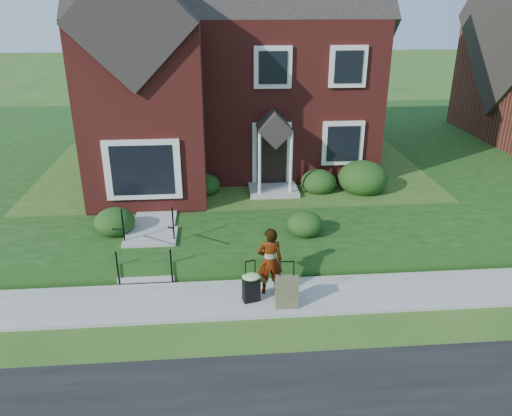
{
  "coord_description": "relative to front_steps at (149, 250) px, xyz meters",
  "views": [
    {
      "loc": [
        -0.67,
        -10.03,
        6.61
      ],
      "look_at": [
        0.34,
        2.0,
        1.51
      ],
      "focal_mm": 35.0,
      "sensor_mm": 36.0,
      "label": 1
    }
  ],
  "objects": [
    {
      "name": "suitcase_black",
      "position": [
        2.55,
        -2.0,
        0.0
      ],
      "size": [
        0.5,
        0.45,
        1.03
      ],
      "rotation": [
        0.0,
        0.0,
        0.27
      ],
      "color": "black",
      "rests_on": "sidewalk"
    },
    {
      "name": "front_steps",
      "position": [
        0.0,
        0.0,
        0.0
      ],
      "size": [
        1.4,
        2.02,
        1.5
      ],
      "color": "#9E9B93",
      "rests_on": "ground"
    },
    {
      "name": "main_house",
      "position": [
        2.29,
        7.76,
        4.79
      ],
      "size": [
        10.4,
        10.2,
        9.4
      ],
      "color": "maroon",
      "rests_on": "terrace"
    },
    {
      "name": "ground",
      "position": [
        2.5,
        -1.84,
        -0.47
      ],
      "size": [
        120.0,
        120.0,
        0.0
      ],
      "primitive_type": "plane",
      "color": "#2D5119",
      "rests_on": "ground"
    },
    {
      "name": "walkway",
      "position": [
        0.0,
        3.16,
        0.16
      ],
      "size": [
        1.2,
        6.0,
        0.06
      ],
      "primitive_type": "cube",
      "color": "#9E9B93",
      "rests_on": "terrace"
    },
    {
      "name": "foundation_shrubs",
      "position": [
        3.18,
        2.97,
        0.6
      ],
      "size": [
        9.71,
        4.4,
        1.16
      ],
      "color": "black",
      "rests_on": "terrace"
    },
    {
      "name": "terrace",
      "position": [
        6.5,
        9.06,
        -0.17
      ],
      "size": [
        44.0,
        20.0,
        0.6
      ],
      "primitive_type": "cube",
      "color": "#15390F",
      "rests_on": "ground"
    },
    {
      "name": "woman",
      "position": [
        3.01,
        -1.66,
        0.45
      ],
      "size": [
        0.64,
        0.44,
        1.68
      ],
      "primitive_type": "imported",
      "rotation": [
        0.0,
        0.0,
        3.21
      ],
      "color": "#999999",
      "rests_on": "sidewalk"
    },
    {
      "name": "suitcase_olive",
      "position": [
        3.34,
        -2.28,
        -0.02
      ],
      "size": [
        0.53,
        0.31,
        1.12
      ],
      "rotation": [
        0.0,
        0.0,
        -0.03
      ],
      "color": "brown",
      "rests_on": "sidewalk"
    },
    {
      "name": "sidewalk",
      "position": [
        2.5,
        -1.84,
        -0.43
      ],
      "size": [
        60.0,
        1.6,
        0.08
      ],
      "primitive_type": "cube",
      "color": "#9E9B93",
      "rests_on": "ground"
    }
  ]
}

